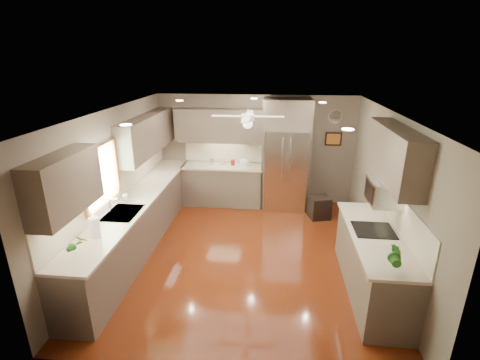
% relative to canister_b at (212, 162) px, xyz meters
% --- Properties ---
extents(floor, '(5.00, 5.00, 0.00)m').
position_rel_canister_b_xyz_m(floor, '(0.98, -2.23, -1.01)').
color(floor, '#4E220A').
rests_on(floor, ground).
extents(ceiling, '(5.00, 5.00, 0.00)m').
position_rel_canister_b_xyz_m(ceiling, '(0.98, -2.23, 1.49)').
color(ceiling, white).
rests_on(ceiling, ground).
extents(wall_back, '(4.50, 0.00, 4.50)m').
position_rel_canister_b_xyz_m(wall_back, '(0.98, 0.27, 0.24)').
color(wall_back, '#6B5E51').
rests_on(wall_back, ground).
extents(wall_front, '(4.50, 0.00, 4.50)m').
position_rel_canister_b_xyz_m(wall_front, '(0.98, -4.73, 0.24)').
color(wall_front, '#6B5E51').
rests_on(wall_front, ground).
extents(wall_left, '(0.00, 5.00, 5.00)m').
position_rel_canister_b_xyz_m(wall_left, '(-1.27, -2.23, 0.24)').
color(wall_left, '#6B5E51').
rests_on(wall_left, ground).
extents(wall_right, '(0.00, 5.00, 5.00)m').
position_rel_canister_b_xyz_m(wall_right, '(3.23, -2.23, 0.24)').
color(wall_right, '#6B5E51').
rests_on(wall_right, ground).
extents(canister_b, '(0.12, 0.12, 0.15)m').
position_rel_canister_b_xyz_m(canister_b, '(0.00, 0.00, 0.00)').
color(canister_b, silver).
rests_on(canister_b, back_run).
extents(canister_c, '(0.11, 0.11, 0.17)m').
position_rel_canister_b_xyz_m(canister_c, '(0.26, 0.01, 0.02)').
color(canister_c, '#BCB58D').
rests_on(canister_c, back_run).
extents(canister_d, '(0.10, 0.10, 0.13)m').
position_rel_canister_b_xyz_m(canister_d, '(0.49, 0.00, -0.01)').
color(canister_d, maroon).
rests_on(canister_d, back_run).
extents(soap_bottle, '(0.10, 0.10, 0.17)m').
position_rel_canister_b_xyz_m(soap_bottle, '(-1.09, -2.27, 0.02)').
color(soap_bottle, white).
rests_on(soap_bottle, left_run).
extents(potted_plant_left, '(0.19, 0.14, 0.33)m').
position_rel_canister_b_xyz_m(potted_plant_left, '(-0.97, -3.99, 0.09)').
color(potted_plant_left, '#22601B').
rests_on(potted_plant_left, left_run).
extents(potted_plant_right, '(0.20, 0.17, 0.34)m').
position_rel_canister_b_xyz_m(potted_plant_right, '(2.88, -3.90, 0.10)').
color(potted_plant_right, '#22601B').
rests_on(potted_plant_right, right_run).
extents(bowl, '(0.31, 0.31, 0.06)m').
position_rel_canister_b_xyz_m(bowl, '(0.75, 0.00, -0.04)').
color(bowl, '#BCB58D').
rests_on(bowl, back_run).
extents(left_run, '(0.65, 4.70, 1.45)m').
position_rel_canister_b_xyz_m(left_run, '(-0.97, -2.08, -0.53)').
color(left_run, brown).
rests_on(left_run, ground).
extents(back_run, '(1.85, 0.65, 1.45)m').
position_rel_canister_b_xyz_m(back_run, '(0.26, -0.03, -0.53)').
color(back_run, brown).
rests_on(back_run, ground).
extents(uppers, '(4.50, 4.70, 0.95)m').
position_rel_canister_b_xyz_m(uppers, '(0.24, -1.52, 0.86)').
color(uppers, brown).
rests_on(uppers, wall_left).
extents(window, '(0.05, 1.12, 0.92)m').
position_rel_canister_b_xyz_m(window, '(-1.24, -2.73, 0.54)').
color(window, '#BFF2B2').
rests_on(window, wall_left).
extents(sink, '(0.50, 0.70, 0.32)m').
position_rel_canister_b_xyz_m(sink, '(-0.95, -2.73, -0.10)').
color(sink, silver).
rests_on(sink, left_run).
extents(refrigerator, '(1.06, 0.75, 2.45)m').
position_rel_canister_b_xyz_m(refrigerator, '(1.68, -0.07, 0.18)').
color(refrigerator, silver).
rests_on(refrigerator, ground).
extents(right_run, '(0.70, 2.20, 1.45)m').
position_rel_canister_b_xyz_m(right_run, '(2.91, -3.03, -0.53)').
color(right_run, brown).
rests_on(right_run, ground).
extents(microwave, '(0.43, 0.55, 0.34)m').
position_rel_canister_b_xyz_m(microwave, '(3.01, -2.78, 0.47)').
color(microwave, silver).
rests_on(microwave, wall_right).
extents(ceiling_fan, '(1.18, 1.18, 0.32)m').
position_rel_canister_b_xyz_m(ceiling_fan, '(0.98, -1.93, 1.32)').
color(ceiling_fan, white).
rests_on(ceiling_fan, ceiling).
extents(recessed_lights, '(2.84, 3.14, 0.01)m').
position_rel_canister_b_xyz_m(recessed_lights, '(0.94, -1.83, 1.48)').
color(recessed_lights, white).
rests_on(recessed_lights, ceiling).
extents(wall_clock, '(0.30, 0.03, 0.30)m').
position_rel_canister_b_xyz_m(wall_clock, '(2.73, 0.25, 1.04)').
color(wall_clock, white).
rests_on(wall_clock, wall_back).
extents(framed_print, '(0.36, 0.03, 0.30)m').
position_rel_canister_b_xyz_m(framed_print, '(2.73, 0.25, 0.54)').
color(framed_print, black).
rests_on(framed_print, wall_back).
extents(stool, '(0.50, 0.50, 0.48)m').
position_rel_canister_b_xyz_m(stool, '(2.43, -0.59, -0.77)').
color(stool, black).
rests_on(stool, ground).
extents(paper_towel, '(0.13, 0.13, 0.33)m').
position_rel_canister_b_xyz_m(paper_towel, '(-0.98, -3.53, 0.07)').
color(paper_towel, white).
rests_on(paper_towel, left_run).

